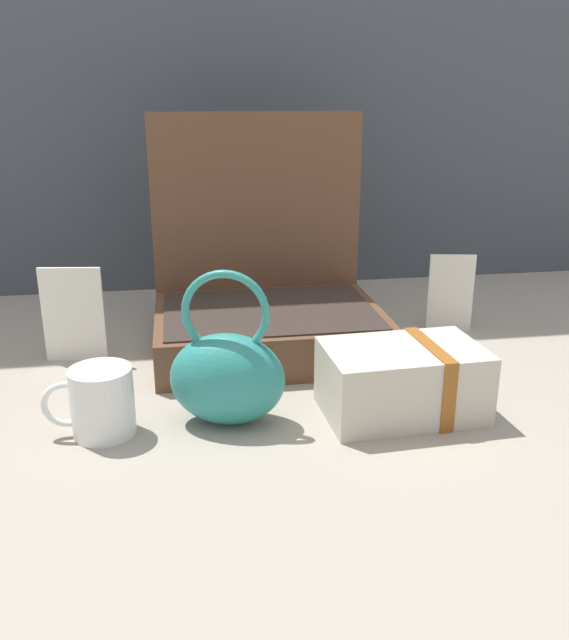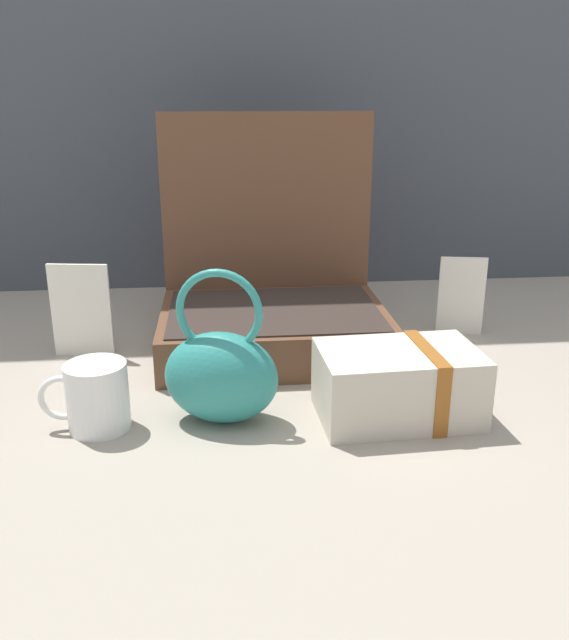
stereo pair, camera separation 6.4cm
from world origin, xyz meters
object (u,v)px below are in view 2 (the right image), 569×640
object	(u,v)px
open_suitcase	(272,297)
info_card_left	(461,296)
cream_toiletry_bag	(400,384)
coffee_mug	(96,397)
teal_pouch_handbag	(221,373)
poster_card_right	(81,311)

from	to	relation	value
open_suitcase	info_card_left	bearing A→B (deg)	1.74
cream_toiletry_bag	coffee_mug	bearing A→B (deg)	179.41
cream_toiletry_bag	teal_pouch_handbag	bearing A→B (deg)	177.73
info_card_left	poster_card_right	size ratio (longest dim) A/B	0.91
poster_card_right	teal_pouch_handbag	bearing A→B (deg)	-40.70
teal_pouch_handbag	coffee_mug	distance (m)	0.17
teal_pouch_handbag	cream_toiletry_bag	bearing A→B (deg)	-2.27
teal_pouch_handbag	info_card_left	xyz separation A→B (m)	(0.46, 0.32, 0.00)
cream_toiletry_bag	coffee_mug	distance (m)	0.42
teal_pouch_handbag	coffee_mug	size ratio (longest dim) A/B	1.82
cream_toiletry_bag	info_card_left	world-z (taller)	info_card_left
coffee_mug	poster_card_right	bearing A→B (deg)	103.77
coffee_mug	info_card_left	xyz separation A→B (m)	(0.63, 0.32, 0.03)
open_suitcase	cream_toiletry_bag	xyz separation A→B (m)	(0.16, -0.32, -0.04)
teal_pouch_handbag	poster_card_right	distance (m)	0.36
coffee_mug	poster_card_right	distance (m)	0.29
open_suitcase	poster_card_right	bearing A→B (deg)	-174.47
open_suitcase	teal_pouch_handbag	world-z (taller)	open_suitcase
open_suitcase	info_card_left	size ratio (longest dim) A/B	2.71
open_suitcase	coffee_mug	xyz separation A→B (m)	(-0.27, -0.31, -0.04)
cream_toiletry_bag	poster_card_right	world-z (taller)	poster_card_right
teal_pouch_handbag	poster_card_right	bearing A→B (deg)	131.34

